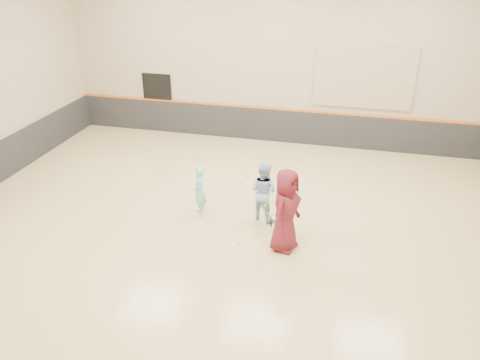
% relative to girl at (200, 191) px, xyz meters
% --- Properties ---
extents(room, '(15.04, 12.04, 6.22)m').
position_rel_girl_xyz_m(room, '(1.08, -0.43, 0.12)').
color(room, tan).
rests_on(room, ground).
extents(wainscot_back, '(14.90, 0.04, 1.20)m').
position_rel_girl_xyz_m(wainscot_back, '(1.08, 5.54, -0.09)').
color(wainscot_back, '#232326').
rests_on(wainscot_back, floor).
extents(accent_stripe, '(14.90, 0.03, 0.06)m').
position_rel_girl_xyz_m(accent_stripe, '(1.08, 5.53, 0.53)').
color(accent_stripe, '#D85914').
rests_on(accent_stripe, wall_back).
extents(acoustic_panel, '(3.20, 0.08, 2.00)m').
position_rel_girl_xyz_m(acoustic_panel, '(3.88, 5.52, 1.81)').
color(acoustic_panel, tan).
rests_on(acoustic_panel, wall_back).
extents(doorway, '(1.10, 0.05, 2.20)m').
position_rel_girl_xyz_m(doorway, '(-3.42, 5.55, 0.41)').
color(doorway, black).
rests_on(doorway, floor).
extents(girl, '(0.50, 0.59, 1.38)m').
position_rel_girl_xyz_m(girl, '(0.00, 0.00, 0.00)').
color(girl, '#7BD5D0').
rests_on(girl, floor).
extents(instructor, '(0.94, 0.85, 1.58)m').
position_rel_girl_xyz_m(instructor, '(1.64, 0.19, 0.10)').
color(instructor, '#93BBE3').
rests_on(instructor, floor).
extents(young_man, '(0.90, 1.13, 2.01)m').
position_rel_girl_xyz_m(young_man, '(2.38, -1.00, 0.32)').
color(young_man, maroon).
rests_on(young_man, floor).
extents(held_racket, '(0.54, 0.54, 0.58)m').
position_rel_girl_xyz_m(held_racket, '(1.90, -0.26, -0.12)').
color(held_racket, '#B9D52E').
rests_on(held_racket, instructor).
extents(spare_racket, '(0.63, 0.63, 0.15)m').
position_rel_girl_xyz_m(spare_racket, '(1.99, 2.98, -0.61)').
color(spare_racket, '#A0CE2D').
rests_on(spare_racket, floor).
extents(ball_under_racket, '(0.07, 0.07, 0.07)m').
position_rel_girl_xyz_m(ball_under_racket, '(1.31, -1.06, -0.65)').
color(ball_under_racket, yellow).
rests_on(ball_under_racket, floor).
extents(ball_in_hand, '(0.07, 0.07, 0.07)m').
position_rel_girl_xyz_m(ball_in_hand, '(2.49, -1.09, 0.52)').
color(ball_in_hand, '#DAEF37').
rests_on(ball_in_hand, young_man).
extents(ball_beside_spare, '(0.07, 0.07, 0.07)m').
position_rel_girl_xyz_m(ball_beside_spare, '(0.72, 2.41, -0.65)').
color(ball_beside_spare, gold).
rests_on(ball_beside_spare, floor).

